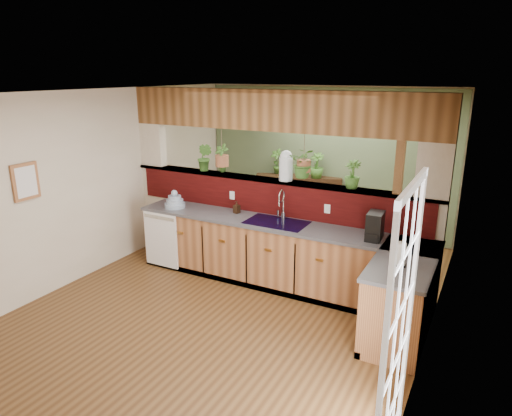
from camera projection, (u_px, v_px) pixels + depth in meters
The scene contains 28 objects.
ground at pixel (223, 311), 5.61m from camera, with size 4.60×7.00×0.01m, color #55361A.
ceiling at pixel (218, 93), 4.86m from camera, with size 4.60×7.00×0.01m, color brown.
wall_back at pixel (325, 160), 8.20m from camera, with size 4.60×0.02×2.60m, color beige.
wall_left at pixel (79, 187), 6.26m from camera, with size 0.02×7.00×2.60m, color beige.
wall_right at pixel (433, 244), 4.20m from camera, with size 0.02×7.00×2.60m, color beige.
pass_through_partition at pixel (274, 193), 6.39m from camera, with size 4.60×0.21×2.60m.
pass_through_ledge at pixel (272, 180), 6.36m from camera, with size 4.60×0.21×0.04m, color brown.
header_beam at pixel (273, 111), 6.08m from camera, with size 4.60×0.15×0.55m, color brown.
sage_backwall at pixel (324, 160), 8.18m from camera, with size 4.55×0.02×2.55m, color #566B49.
countertop at pixel (314, 265), 5.84m from camera, with size 4.14×1.52×0.90m.
dishwasher at pixel (161, 240), 6.70m from camera, with size 0.58×0.03×0.82m.
navy_sink at pixel (277, 228), 6.08m from camera, with size 0.82×0.50×0.18m.
french_door at pixel (398, 336), 3.19m from camera, with size 0.06×1.02×2.16m, color white.
framed_print at pixel (26, 182), 5.50m from camera, with size 0.04×0.35×0.45m.
faucet at pixel (282, 203), 6.13m from camera, with size 0.18×0.18×0.42m.
dish_stack at pixel (175, 202), 6.71m from camera, with size 0.30×0.30×0.27m.
soap_dispenser at pixel (237, 207), 6.45m from camera, with size 0.08×0.08×0.17m, color #352113.
coffee_maker at pixel (375, 227), 5.40m from camera, with size 0.18×0.30×0.33m.
paper_towel at pixel (400, 255), 4.67m from camera, with size 0.13×0.13×0.27m.
glass_jar at pixel (286, 165), 6.20m from camera, with size 0.19×0.19×0.42m.
ledge_plant_left at pixel (205, 157), 6.79m from camera, with size 0.23×0.19×0.42m, color #345F21.
ledge_plant_right at pixel (352, 174), 5.79m from camera, with size 0.20×0.20×0.36m, color #345F21.
hanging_plant_a at pixel (222, 149), 6.62m from camera, with size 0.23×0.19×0.56m.
hanging_plant_b at pixel (304, 150), 6.02m from camera, with size 0.40×0.36×0.52m.
shelving_console at pixel (298, 203), 8.39m from camera, with size 1.54×0.41×1.03m, color black.
shelf_plant_a at pixel (277, 161), 8.37m from camera, with size 0.24×0.17×0.46m, color #345F21.
shelf_plant_b at pixel (317, 166), 8.03m from camera, with size 0.25×0.25×0.45m, color #345F21.
floor_plant at pixel (336, 237), 7.10m from camera, with size 0.64×0.56×0.72m, color #345F21.
Camera 1 is at (2.70, -4.24, 2.82)m, focal length 32.00 mm.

